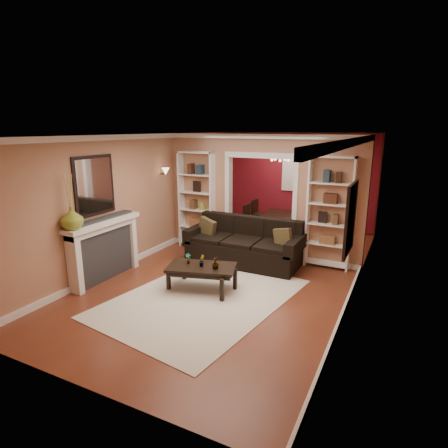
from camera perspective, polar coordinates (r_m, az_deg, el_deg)
The scene contains 30 objects.
floor at distance 7.69m, azimuth 2.19°, elevation -7.12°, with size 8.00×8.00×0.00m, color brown.
ceiling at distance 7.15m, azimuth 2.40°, elevation 13.43°, with size 8.00×8.00×0.00m, color white.
wall_back at distance 11.03m, azimuth 10.88°, elevation 6.51°, with size 8.00×8.00×0.00m, color #AF7A5C.
wall_front at distance 4.13m, azimuth -21.25°, elevation -7.55°, with size 8.00×8.00×0.00m, color #AF7A5C.
wall_left at distance 8.46m, azimuth -11.80°, elevation 4.09°, with size 8.00×8.00×0.00m, color #AF7A5C.
wall_right at distance 6.73m, azimuth 20.05°, elevation 0.88°, with size 8.00×8.00×0.00m, color #AF7A5C.
partition_wall at distance 8.39m, azimuth 5.65°, elevation 4.25°, with size 4.50×0.15×2.70m, color #AF7A5C.
red_back_panel at distance 11.00m, azimuth 10.83°, elevation 6.34°, with size 4.44×0.04×2.64m, color maroon.
dining_window at distance 10.93m, azimuth 10.83°, elevation 7.51°, with size 0.78×0.03×0.98m, color #8CA5CC.
area_rug at distance 6.53m, azimuth -3.20°, elevation -11.16°, with size 2.46×3.44×0.01m, color silver.
sofa at distance 7.95m, azimuth 3.01°, elevation -2.74°, with size 2.45×1.06×0.96m, color black.
pillow_left at distance 8.25m, azimuth -2.57°, elevation -0.72°, with size 0.40×0.12×0.40m, color brown.
pillow_right at distance 7.60m, azimuth 8.98°, elevation -2.34°, with size 0.38×0.11×0.38m, color brown.
coffee_table at distance 6.76m, azimuth -3.41°, elevation -8.20°, with size 1.19×0.65×0.45m, color black.
plant_left at distance 6.78m, azimuth -5.50°, elevation -5.27°, with size 0.10×0.07×0.19m, color #336626.
plant_center at distance 6.64m, azimuth -3.45°, elevation -5.60°, with size 0.11×0.09×0.20m, color #336626.
plant_right at distance 6.51m, azimuth -1.32°, elevation -5.92°, with size 0.12×0.12×0.22m, color #336626.
bookshelf_left at distance 8.94m, azimuth -4.11°, elevation 3.61°, with size 0.90×0.30×2.30m, color white.
bookshelf_right at distance 7.86m, azimuth 15.78°, elevation 1.59°, with size 0.90×0.30×2.30m, color white.
fireplace at distance 7.44m, azimuth -17.62°, elevation -3.82°, with size 0.32×1.70×1.16m, color white.
vase at distance 6.78m, azimuth -22.17°, elevation 0.83°, with size 0.38×0.38×0.39m, color olive.
mirror at distance 7.27m, azimuth -19.15°, elevation 5.53°, with size 0.03×0.95×1.10m, color silver.
wall_sconce at distance 8.76m, azimuth -9.22°, elevation 7.74°, with size 0.18×0.18×0.22m, color #FFE0A5.
framed_art at distance 5.72m, azimuth 18.63°, elevation 0.78°, with size 0.04×0.85×1.05m, color black.
dining_table at distance 10.18m, azimuth 8.18°, elevation -0.21°, with size 0.87×1.55×0.55m, color black.
dining_chair_nw at distance 10.05m, azimuth 4.69°, elevation 0.63°, with size 0.43×0.43×0.86m, color black.
dining_chair_ne at distance 9.71m, azimuth 10.73°, elevation 0.05°, with size 0.45×0.45×0.91m, color black.
dining_chair_sw at distance 10.59m, azimuth 5.90°, elevation 1.40°, with size 0.44×0.44×0.89m, color black.
dining_chair_se at distance 10.28m, azimuth 11.64°, elevation 0.52°, with size 0.40×0.40×0.80m, color black.
chandelier at distance 9.71m, azimuth 8.95°, elevation 9.53°, with size 0.50×0.50×0.30m, color #352318.
Camera 1 is at (2.91, -6.53, 2.83)m, focal length 30.00 mm.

